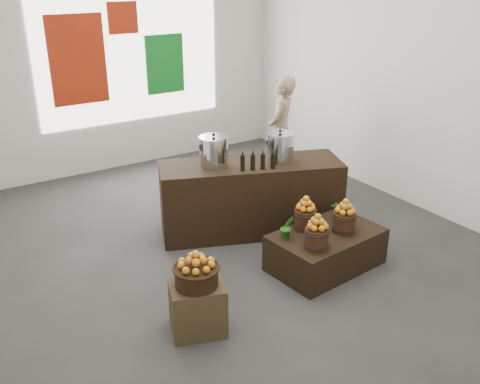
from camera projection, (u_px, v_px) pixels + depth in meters
ground at (226, 245)px, 6.78m from camera, size 7.00×7.00×0.00m
back_wall at (113, 50)px, 8.70m from camera, size 6.00×0.04×4.00m
back_opening at (131, 49)px, 8.83m from camera, size 3.20×0.02×2.40m
deco_red_left at (78, 60)px, 8.42m from camera, size 0.90×0.04×1.40m
deco_green_right at (165, 64)px, 9.24m from camera, size 0.70×0.04×1.00m
deco_red_upper at (122, 18)px, 8.58m from camera, size 0.50×0.04×0.50m
crate at (198, 308)px, 5.12m from camera, size 0.62×0.56×0.51m
wicker_basket at (196, 276)px, 4.98m from camera, size 0.41×0.41×0.19m
apples_in_basket at (196, 260)px, 4.91m from camera, size 0.32×0.32×0.17m
display_table at (326, 249)px, 6.23m from camera, size 1.35×0.90×0.44m
apple_bucket_front_left at (317, 238)px, 5.76m from camera, size 0.26×0.26×0.24m
apples_in_bucket_front_left at (318, 221)px, 5.68m from camera, size 0.19×0.19×0.17m
apple_bucket_front_right at (344, 222)px, 6.12m from camera, size 0.26×0.26×0.24m
apples_in_bucket_front_right at (346, 206)px, 6.04m from camera, size 0.19×0.19×0.17m
apple_bucket_rear at (305, 219)px, 6.20m from camera, size 0.26×0.26×0.24m
apples_in_bucket_rear at (306, 203)px, 6.12m from camera, size 0.19×0.19×0.17m
herb_garnish_right at (340, 209)px, 6.44m from camera, size 0.29×0.27×0.26m
herb_garnish_left at (287, 227)px, 5.96m from camera, size 0.18×0.16×0.28m
counter at (251, 197)px, 6.99m from camera, size 2.44×1.55×0.95m
stock_pot_left at (214, 152)px, 6.65m from camera, size 0.36×0.36×0.36m
stock_pot_center at (280, 148)px, 6.80m from camera, size 0.36×0.36×0.36m
oil_cruets at (255, 159)px, 6.54m from camera, size 0.34×0.18×0.26m
shopper at (281, 131)px, 8.44m from camera, size 0.75×0.71×1.73m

